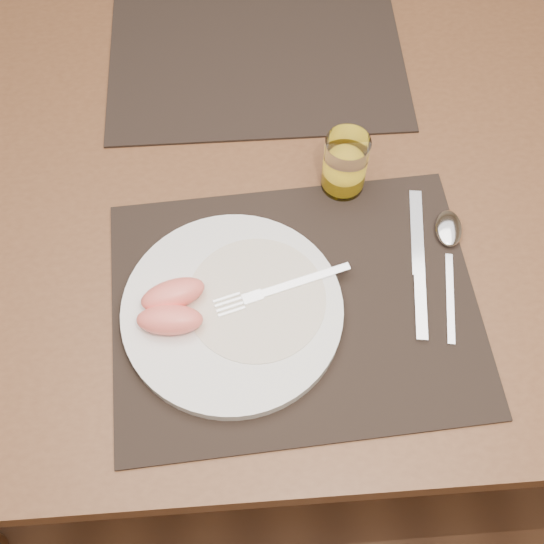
{
  "coord_description": "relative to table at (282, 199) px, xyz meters",
  "views": [
    {
      "loc": [
        -0.06,
        -0.59,
        1.51
      ],
      "look_at": [
        -0.03,
        -0.18,
        0.77
      ],
      "focal_mm": 45.0,
      "sensor_mm": 36.0,
      "label": 1
    }
  ],
  "objects": [
    {
      "name": "ground",
      "position": [
        0.0,
        0.0,
        -0.67
      ],
      "size": [
        5.0,
        5.0,
        0.0
      ],
      "primitive_type": "plane",
      "color": "#56331D",
      "rests_on": "ground"
    },
    {
      "name": "table",
      "position": [
        0.0,
        0.0,
        0.0
      ],
      "size": [
        1.4,
        0.9,
        0.75
      ],
      "color": "brown",
      "rests_on": "ground"
    },
    {
      "name": "placemat_near",
      "position": [
        -0.0,
        -0.22,
        0.09
      ],
      "size": [
        0.47,
        0.37,
        0.0
      ],
      "primitive_type": "cube",
      "rotation": [
        0.0,
        0.0,
        0.05
      ],
      "color": "black",
      "rests_on": "table"
    },
    {
      "name": "placemat_far",
      "position": [
        -0.02,
        0.22,
        0.09
      ],
      "size": [
        0.45,
        0.35,
        0.0
      ],
      "primitive_type": "cube",
      "rotation": [
        0.0,
        0.0,
        -0.01
      ],
      "color": "black",
      "rests_on": "table"
    },
    {
      "name": "plate",
      "position": [
        -0.08,
        -0.23,
        0.1
      ],
      "size": [
        0.27,
        0.27,
        0.02
      ],
      "primitive_type": "cylinder",
      "color": "white",
      "rests_on": "placemat_near"
    },
    {
      "name": "plate_dressing",
      "position": [
        -0.05,
        -0.22,
        0.1
      ],
      "size": [
        0.17,
        0.17,
        0.0
      ],
      "color": "white",
      "rests_on": "plate"
    },
    {
      "name": "fork",
      "position": [
        -0.03,
        -0.21,
        0.11
      ],
      "size": [
        0.17,
        0.06,
        0.0
      ],
      "color": "silver",
      "rests_on": "plate"
    },
    {
      "name": "knife",
      "position": [
        0.16,
        -0.19,
        0.09
      ],
      "size": [
        0.04,
        0.22,
        0.01
      ],
      "color": "silver",
      "rests_on": "placemat_near"
    },
    {
      "name": "spoon",
      "position": [
        0.21,
        -0.14,
        0.09
      ],
      "size": [
        0.05,
        0.19,
        0.01
      ],
      "color": "silver",
      "rests_on": "placemat_near"
    },
    {
      "name": "juice_glass",
      "position": [
        0.08,
        -0.04,
        0.13
      ],
      "size": [
        0.06,
        0.06,
        0.09
      ],
      "color": "white",
      "rests_on": "placemat_near"
    },
    {
      "name": "grapefruit_wedges",
      "position": [
        -0.15,
        -0.23,
        0.12
      ],
      "size": [
        0.09,
        0.08,
        0.03
      ],
      "color": "#FF7B68",
      "rests_on": "plate"
    }
  ]
}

